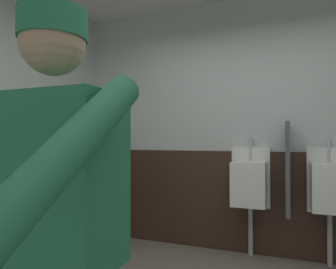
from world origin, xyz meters
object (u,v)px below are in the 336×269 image
object	(u,v)px
urinal_left	(249,183)
urinal_middle	(330,187)
person	(50,228)
hand_dryer	(7,147)

from	to	relation	value
urinal_left	urinal_middle	distance (m)	0.75
urinal_left	person	bearing A→B (deg)	-96.78
person	hand_dryer	bearing A→B (deg)	142.49
urinal_left	person	xyz separation A→B (m)	(-0.30, -2.54, 0.18)
hand_dryer	urinal_middle	bearing A→B (deg)	26.41
urinal_left	hand_dryer	size ratio (longest dim) A/B	4.43
urinal_left	urinal_middle	bearing A→B (deg)	0.00
urinal_left	person	size ratio (longest dim) A/B	0.76
urinal_left	urinal_middle	xyz separation A→B (m)	(0.75, 0.00, 0.00)
person	hand_dryer	size ratio (longest dim) A/B	5.83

